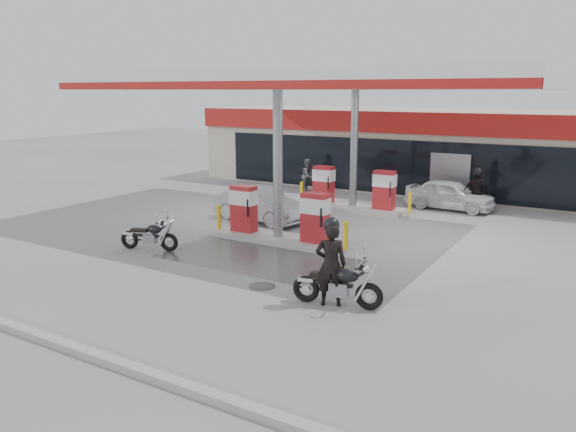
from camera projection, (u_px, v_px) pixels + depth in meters
name	position (u px, v px, depth m)	size (l,w,h in m)	color
ground	(244.00, 256.00, 17.23)	(90.00, 90.00, 0.00)	gray
wet_patch	(257.00, 258.00, 16.98)	(6.00, 3.00, 0.00)	#4C4C4F
drain_cover	(262.00, 286.00, 14.55)	(0.70, 0.70, 0.01)	#38383A
kerb	(43.00, 338.00, 11.35)	(28.00, 0.25, 0.15)	gray
store_building	(415.00, 147.00, 30.12)	(22.00, 8.22, 4.00)	beige
canopy	(322.00, 82.00, 20.26)	(16.00, 10.02, 5.51)	silver
pump_island_near	(278.00, 221.00, 18.75)	(5.14, 1.30, 1.78)	#9E9E99
pump_island_far	(353.00, 193.00, 23.77)	(5.14, 1.30, 1.78)	#9E9E99
main_motorcycle	(339.00, 286.00, 13.13)	(2.18, 0.83, 1.13)	black
biker_main	(331.00, 264.00, 13.08)	(0.73, 0.48, 2.00)	black
parked_motorcycle	(150.00, 236.00, 17.78)	(1.91, 0.88, 1.01)	black
sedan_white	(450.00, 195.00, 23.86)	(1.50, 3.73, 1.27)	silver
attendant	(308.00, 175.00, 27.92)	(0.81, 0.63, 1.67)	#4C4C50
hatchback_silver	(260.00, 205.00, 21.70)	(1.39, 3.98, 1.31)	#9C9FA3
parked_car_left	(270.00, 167.00, 32.83)	(1.72, 4.22, 1.23)	black
parked_car_right	(487.00, 190.00, 25.61)	(1.69, 3.67, 1.02)	#54121C
biker_walking	(476.00, 191.00, 23.27)	(1.03, 0.43, 1.75)	black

